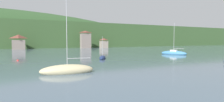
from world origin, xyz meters
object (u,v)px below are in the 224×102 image
shore_building_west (19,42)px  mooring_buoy_mid (18,61)px  sailboat_mid_8 (67,70)px  shore_building_westcentral (86,40)px  sailboat_far_3 (102,58)px  shore_building_central (104,43)px  sailboat_far_2 (174,53)px

shore_building_west → mooring_buoy_mid: 51.42m
shore_building_west → sailboat_mid_8: bearing=-85.0°
shore_building_westcentral → sailboat_far_3: shore_building_westcentral is taller
shore_building_west → shore_building_central: shore_building_west is taller
shore_building_westcentral → sailboat_far_2: 53.33m
shore_building_central → sailboat_mid_8: (-35.30, -68.80, -2.19)m
shore_building_west → mooring_buoy_mid: shore_building_west is taller
sailboat_mid_8 → shore_building_west: bearing=-79.4°
sailboat_far_3 → shore_building_westcentral: bearing=-165.6°
sailboat_far_2 → sailboat_far_3: size_ratio=1.79×
shore_building_central → mooring_buoy_mid: size_ratio=11.75×
shore_building_west → shore_building_central: (41.35, -0.83, -0.68)m
shore_building_central → shore_building_westcentral: bearing=-179.8°
shore_building_west → sailboat_far_2: size_ratio=0.70×
shore_building_west → mooring_buoy_mid: size_ratio=14.84×
sailboat_mid_8 → mooring_buoy_mid: 19.19m
shore_building_west → sailboat_mid_8: size_ratio=0.66×
sailboat_far_3 → sailboat_far_2: bearing=124.9°
sailboat_far_3 → sailboat_mid_8: 17.60m
shore_building_westcentral → sailboat_mid_8: sailboat_mid_8 is taller
sailboat_far_3 → sailboat_mid_8: sailboat_mid_8 is taller
shore_building_central → sailboat_far_2: sailboat_far_2 is taller
shore_building_west → sailboat_mid_8: sailboat_mid_8 is taller
sailboat_mid_8 → mooring_buoy_mid: size_ratio=22.50×
shore_building_west → sailboat_far_2: (40.07, -53.26, -2.83)m
mooring_buoy_mid → sailboat_far_3: bearing=-14.9°
shore_building_central → sailboat_far_2: bearing=-91.4°
shore_building_central → mooring_buoy_mid: 65.11m
shore_building_west → sailboat_far_2: sailboat_far_2 is taller
shore_building_central → sailboat_mid_8: size_ratio=0.52×
shore_building_central → mooring_buoy_mid: (-41.04, -50.49, -2.54)m
mooring_buoy_mid → shore_building_central: bearing=50.9°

